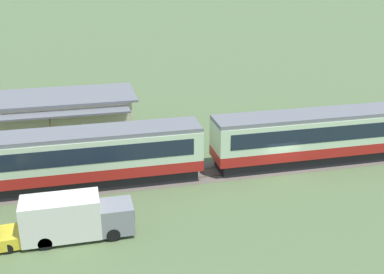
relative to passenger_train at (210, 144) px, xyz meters
The scene contains 5 objects.
ground_plane 5.80m from the passenger_train, 13.46° to the right, with size 600.00×600.00×0.00m, color #566B42.
passenger_train is the anchor object (origin of this frame).
railway_track 6.70m from the passenger_train, ahead, with size 131.69×3.60×0.04m.
station_building 15.82m from the passenger_train, 137.84° to the left, with size 14.76×7.60×3.88m.
delivery_truck_grey 12.23m from the passenger_train, 145.89° to the right, with size 6.38×2.07×2.63m.
Camera 1 is at (-14.29, -30.91, 15.62)m, focal length 45.00 mm.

